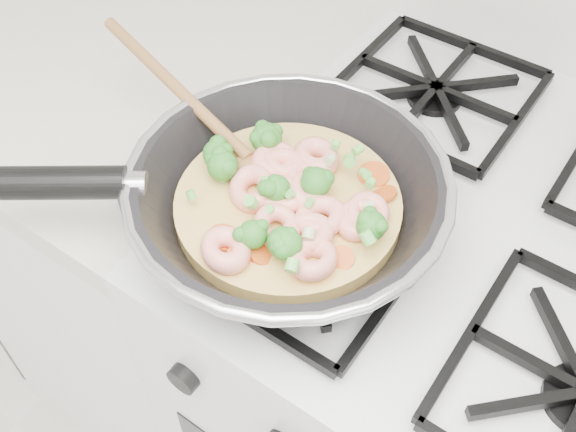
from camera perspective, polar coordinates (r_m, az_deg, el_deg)
The scene contains 3 objects.
stove at distance 1.13m, azimuth 11.92°, elevation -14.90°, with size 0.60×0.60×0.92m.
counter_left at distance 1.44m, azimuth -17.27°, elevation 2.13°, with size 1.00×0.60×0.90m.
skillet at distance 0.68m, azimuth -0.42°, elevation 1.66°, with size 0.48×0.37×0.09m.
Camera 1 is at (0.08, 1.19, 1.47)m, focal length 41.73 mm.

